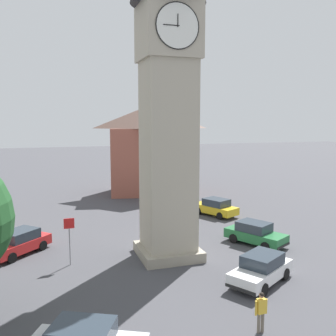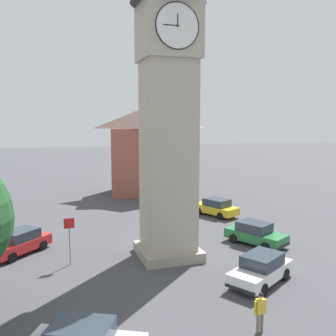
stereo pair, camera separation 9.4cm
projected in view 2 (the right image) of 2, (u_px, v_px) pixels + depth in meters
The scene contains 10 objects.
ground_plane at pixel (168, 256), 23.31m from camera, with size 200.00×200.00×0.00m, color #424247.
clock_tower at pixel (168, 48), 21.70m from camera, with size 4.40×4.40×21.54m.
car_blue_kerb at pixel (216, 207), 33.09m from camera, with size 3.28×4.45×1.53m.
car_silver_kerb at pixel (255, 233), 25.41m from camera, with size 3.41×4.44×1.53m.
car_white_side at pixel (19, 242), 23.58m from camera, with size 4.11×4.11×1.53m.
car_black_far at pixel (261, 269), 19.36m from camera, with size 4.42×3.53×1.53m.
pedestrian at pixel (260, 309), 14.78m from camera, with size 0.56×0.23×1.69m.
building_shop_left at pixel (151, 149), 42.82m from camera, with size 10.39×7.99×10.14m.
lamp_post at pixel (192, 190), 27.82m from camera, with size 0.36×0.36×4.86m.
road_sign at pixel (69, 233), 21.67m from camera, with size 0.60×0.07×2.80m.
Camera 2 is at (6.93, 21.32, 8.46)m, focal length 39.82 mm.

